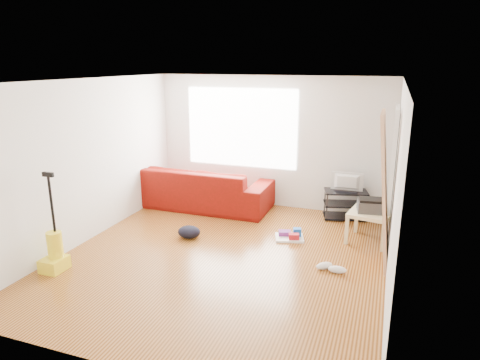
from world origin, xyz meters
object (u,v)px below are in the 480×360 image
(side_table, at_px, (370,216))
(cleaning_tray, at_px, (290,236))
(sofa, at_px, (202,206))
(bucket, at_px, (253,216))
(tv_stand, at_px, (345,204))
(backpack, at_px, (189,238))
(vacuum, at_px, (54,253))

(side_table, height_order, cleaning_tray, side_table)
(cleaning_tray, bearing_deg, side_table, 14.88)
(sofa, bearing_deg, side_table, 168.19)
(sofa, bearing_deg, bucket, 170.80)
(tv_stand, relative_size, bucket, 2.79)
(bucket, xyz_separation_m, cleaning_tray, (0.88, -0.80, 0.05))
(side_table, bearing_deg, backpack, -163.14)
(cleaning_tray, relative_size, backpack, 1.45)
(side_table, relative_size, bucket, 2.37)
(backpack, relative_size, vacuum, 0.27)
(bucket, distance_m, cleaning_tray, 1.19)
(cleaning_tray, height_order, backpack, cleaning_tray)
(bucket, bearing_deg, vacuum, -123.06)
(sofa, height_order, side_table, side_table)
(bucket, bearing_deg, cleaning_tray, -42.14)
(tv_stand, distance_m, side_table, 1.06)
(side_table, distance_m, vacuum, 4.63)
(bucket, distance_m, backpack, 1.47)
(tv_stand, bearing_deg, bucket, -178.47)
(cleaning_tray, bearing_deg, sofa, 153.94)
(tv_stand, relative_size, cleaning_tray, 1.57)
(side_table, relative_size, vacuum, 0.52)
(backpack, bearing_deg, side_table, 6.62)
(sofa, relative_size, bucket, 9.06)
(backpack, distance_m, vacuum, 2.03)
(tv_stand, height_order, side_table, tv_stand)
(cleaning_tray, xyz_separation_m, vacuum, (-2.77, -2.10, 0.20))
(side_table, relative_size, backpack, 1.94)
(tv_stand, distance_m, cleaning_tray, 1.45)
(side_table, bearing_deg, tv_stand, 116.74)
(side_table, xyz_separation_m, cleaning_tray, (-1.18, -0.31, -0.37))
(vacuum, bearing_deg, tv_stand, 43.36)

